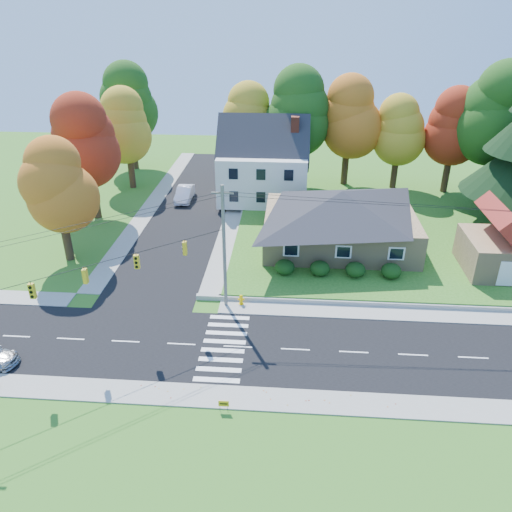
% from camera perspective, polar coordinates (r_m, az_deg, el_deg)
% --- Properties ---
extents(ground, '(120.00, 120.00, 0.00)m').
position_cam_1_polar(ground, '(35.33, -2.08, -10.34)').
color(ground, '#3D7923').
extents(road_main, '(90.00, 8.00, 0.02)m').
position_cam_1_polar(road_main, '(35.32, -2.09, -10.33)').
color(road_main, black).
rests_on(road_main, ground).
extents(road_cross, '(8.00, 44.00, 0.02)m').
position_cam_1_polar(road_cross, '(59.04, -7.13, 5.67)').
color(road_cross, black).
rests_on(road_cross, ground).
extents(sidewalk_north, '(90.00, 2.00, 0.08)m').
position_cam_1_polar(sidewalk_north, '(39.36, -1.30, -5.86)').
color(sidewalk_north, '#9C9A90').
rests_on(sidewalk_north, ground).
extents(sidewalk_south, '(90.00, 2.00, 0.08)m').
position_cam_1_polar(sidewalk_south, '(31.52, -3.10, -15.82)').
color(sidewalk_south, '#9C9A90').
rests_on(sidewalk_south, ground).
extents(lawn, '(30.00, 30.00, 0.50)m').
position_cam_1_polar(lawn, '(54.10, 14.22, 3.22)').
color(lawn, '#3D7923').
rests_on(lawn, ground).
extents(ranch_house, '(14.60, 10.60, 5.40)m').
position_cam_1_polar(ranch_house, '(47.68, 9.58, 4.34)').
color(ranch_house, tan).
rests_on(ranch_house, lawn).
extents(colonial_house, '(10.40, 8.40, 9.60)m').
position_cam_1_polar(colonial_house, '(58.40, 0.87, 10.40)').
color(colonial_house, silver).
rests_on(colonial_house, lawn).
extents(garage, '(7.30, 6.30, 4.60)m').
position_cam_1_polar(garage, '(47.75, 26.86, 1.10)').
color(garage, tan).
rests_on(garage, lawn).
extents(hedge_row, '(10.70, 1.70, 1.27)m').
position_cam_1_polar(hedge_row, '(42.98, 9.31, -1.47)').
color(hedge_row, '#163A10').
rests_on(hedge_row, lawn).
extents(traffic_infrastructure, '(38.10, 10.66, 10.00)m').
position_cam_1_polar(traffic_infrastructure, '(33.63, -2.24, -1.95)').
color(traffic_infrastructure, '#666059').
rests_on(traffic_infrastructure, ground).
extents(tree_lot_0, '(6.72, 6.72, 12.51)m').
position_cam_1_polar(tree_lot_0, '(63.41, -0.67, 15.23)').
color(tree_lot_0, '#3F2A19').
rests_on(tree_lot_0, lawn).
extents(tree_lot_1, '(7.84, 7.84, 14.60)m').
position_cam_1_polar(tree_lot_1, '(61.95, 5.01, 16.08)').
color(tree_lot_1, '#3F2A19').
rests_on(tree_lot_1, lawn).
extents(tree_lot_2, '(7.28, 7.28, 13.56)m').
position_cam_1_polar(tree_lot_2, '(63.40, 10.61, 15.39)').
color(tree_lot_2, '#3F2A19').
rests_on(tree_lot_2, lawn).
extents(tree_lot_3, '(6.16, 6.16, 11.47)m').
position_cam_1_polar(tree_lot_3, '(63.62, 16.11, 13.64)').
color(tree_lot_3, '#3F2A19').
rests_on(tree_lot_3, lawn).
extents(tree_lot_4, '(6.72, 6.72, 12.51)m').
position_cam_1_polar(tree_lot_4, '(64.01, 21.75, 13.48)').
color(tree_lot_4, '#3F2A19').
rests_on(tree_lot_4, lawn).
extents(tree_lot_5, '(8.40, 8.40, 15.64)m').
position_cam_1_polar(tree_lot_5, '(63.08, 26.12, 14.33)').
color(tree_lot_5, '#3F2A19').
rests_on(tree_lot_5, lawn).
extents(tree_west_0, '(6.16, 6.16, 11.47)m').
position_cam_1_polar(tree_west_0, '(46.95, -21.84, 7.45)').
color(tree_west_0, '#3F2A19').
rests_on(tree_west_0, ground).
extents(tree_west_1, '(7.28, 7.28, 13.56)m').
position_cam_1_polar(tree_west_1, '(55.73, -18.82, 12.29)').
color(tree_west_1, '#3F2A19').
rests_on(tree_west_1, ground).
extents(tree_west_2, '(6.72, 6.72, 12.51)m').
position_cam_1_polar(tree_west_2, '(64.63, -14.62, 14.17)').
color(tree_west_2, '#3F2A19').
rests_on(tree_west_2, ground).
extents(tree_west_3, '(7.84, 7.84, 14.60)m').
position_cam_1_polar(tree_west_3, '(72.45, -14.36, 16.61)').
color(tree_west_3, '#3F2A19').
rests_on(tree_west_3, ground).
extents(white_car, '(1.84, 5.03, 1.65)m').
position_cam_1_polar(white_car, '(60.71, -8.16, 7.06)').
color(white_car, silver).
rests_on(white_car, road_cross).
extents(fire_hydrant, '(0.50, 0.40, 0.90)m').
position_cam_1_polar(fire_hydrant, '(39.50, -1.71, -5.05)').
color(fire_hydrant, '#F6BB00').
rests_on(fire_hydrant, ground).
extents(yard_sign, '(0.62, 0.04, 0.78)m').
position_cam_1_polar(yard_sign, '(30.39, -3.72, -16.51)').
color(yard_sign, black).
rests_on(yard_sign, ground).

